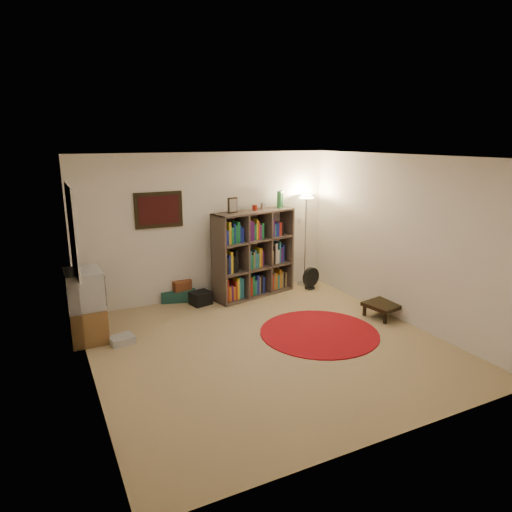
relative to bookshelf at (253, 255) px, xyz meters
The scene contains 12 objects.
room 2.12m from the bookshelf, 111.61° to the right, with size 4.54×4.54×2.54m.
bookshelf is the anchor object (origin of this frame).
floor_lamp 1.34m from the bookshelf, ahead, with size 0.35×0.35×1.73m.
floor_fan 1.24m from the bookshelf, ahead, with size 0.37×0.23×0.41m.
tv_stand 2.95m from the bookshelf, 167.15° to the right, with size 0.50×0.69×0.99m.
dvd_box 2.76m from the bookshelf, 157.75° to the right, with size 0.35×0.31×0.10m.
suitcase 1.46m from the bookshelf, 165.12° to the left, with size 0.65×0.51×0.19m.
wicker_basket 1.35m from the bookshelf, 166.23° to the left, with size 0.35×0.28×0.18m.
duffel_bag 1.18m from the bookshelf, behind, with size 0.38×0.34×0.22m.
paper_towel 0.87m from the bookshelf, behind, with size 0.12×0.12×0.23m.
red_rug 2.06m from the bookshelf, 85.89° to the right, with size 1.71×1.71×0.02m.
side_table 2.36m from the bookshelf, 53.21° to the right, with size 0.58×0.58×0.23m.
Camera 1 is at (-2.66, -5.02, 2.72)m, focal length 32.00 mm.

